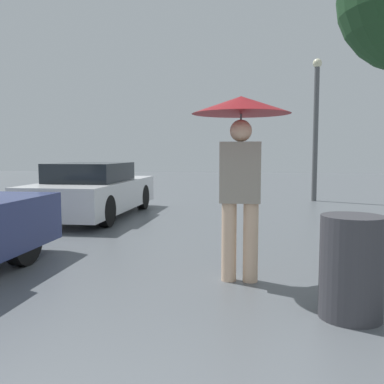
% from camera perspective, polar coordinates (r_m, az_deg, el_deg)
% --- Properties ---
extents(pedestrian, '(1.05, 1.05, 1.99)m').
position_cam_1_polar(pedestrian, '(4.59, 6.52, 6.94)').
color(pedestrian, beige).
rests_on(pedestrian, ground_plane).
extents(parked_car_farthest, '(1.65, 4.20, 1.18)m').
position_cam_1_polar(parked_car_farthest, '(9.62, -12.91, 0.15)').
color(parked_car_farthest, silver).
rests_on(parked_car_farthest, ground_plane).
extents(street_lamp, '(0.26, 0.26, 4.05)m').
position_cam_1_polar(street_lamp, '(12.91, 16.18, 8.89)').
color(street_lamp, '#515456').
rests_on(street_lamp, ground_plane).
extents(trash_bin, '(0.52, 0.52, 0.87)m').
position_cam_1_polar(trash_bin, '(3.89, 20.47, -9.35)').
color(trash_bin, '#38383D').
rests_on(trash_bin, ground_plane).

